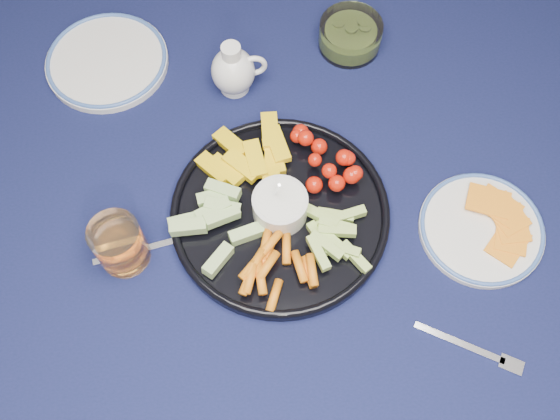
{
  "coord_description": "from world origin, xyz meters",
  "views": [
    {
      "loc": [
        -0.13,
        -0.41,
        1.61
      ],
      "look_at": [
        -0.12,
        -0.01,
        0.77
      ],
      "focal_mm": 40.0,
      "sensor_mm": 36.0,
      "label": 1
    }
  ],
  "objects_px": {
    "dining_table": "(351,234)",
    "juice_tumbler": "(120,246)",
    "crudite_platter": "(279,212)",
    "cheese_plate": "(482,228)",
    "side_plate_extra": "(107,61)",
    "pickle_bowl": "(350,36)",
    "creamer_pitcher": "(234,71)"
  },
  "relations": [
    {
      "from": "creamer_pitcher",
      "to": "juice_tumbler",
      "type": "bearing_deg",
      "value": -117.61
    },
    {
      "from": "crudite_platter",
      "to": "pickle_bowl",
      "type": "xyz_separation_m",
      "value": [
        0.13,
        0.34,
        0.0
      ]
    },
    {
      "from": "dining_table",
      "to": "side_plate_extra",
      "type": "relative_size",
      "value": 7.9
    },
    {
      "from": "crudite_platter",
      "to": "cheese_plate",
      "type": "relative_size",
      "value": 1.77
    },
    {
      "from": "creamer_pitcher",
      "to": "cheese_plate",
      "type": "height_order",
      "value": "creamer_pitcher"
    },
    {
      "from": "dining_table",
      "to": "juice_tumbler",
      "type": "height_order",
      "value": "juice_tumbler"
    },
    {
      "from": "cheese_plate",
      "to": "juice_tumbler",
      "type": "relative_size",
      "value": 2.15
    },
    {
      "from": "cheese_plate",
      "to": "juice_tumbler",
      "type": "height_order",
      "value": "juice_tumbler"
    },
    {
      "from": "creamer_pitcher",
      "to": "juice_tumbler",
      "type": "xyz_separation_m",
      "value": [
        -0.16,
        -0.31,
        -0.01
      ]
    },
    {
      "from": "crudite_platter",
      "to": "juice_tumbler",
      "type": "distance_m",
      "value": 0.24
    },
    {
      "from": "cheese_plate",
      "to": "side_plate_extra",
      "type": "relative_size",
      "value": 0.9
    },
    {
      "from": "pickle_bowl",
      "to": "cheese_plate",
      "type": "distance_m",
      "value": 0.41
    },
    {
      "from": "juice_tumbler",
      "to": "crudite_platter",
      "type": "bearing_deg",
      "value": 14.33
    },
    {
      "from": "crudite_platter",
      "to": "cheese_plate",
      "type": "xyz_separation_m",
      "value": [
        0.31,
        -0.03,
        -0.01
      ]
    },
    {
      "from": "dining_table",
      "to": "cheese_plate",
      "type": "relative_size",
      "value": 8.81
    },
    {
      "from": "crudite_platter",
      "to": "side_plate_extra",
      "type": "xyz_separation_m",
      "value": [
        -0.29,
        0.3,
        -0.01
      ]
    },
    {
      "from": "side_plate_extra",
      "to": "pickle_bowl",
      "type": "bearing_deg",
      "value": 4.56
    },
    {
      "from": "creamer_pitcher",
      "to": "cheese_plate",
      "type": "bearing_deg",
      "value": -36.45
    },
    {
      "from": "creamer_pitcher",
      "to": "cheese_plate",
      "type": "xyz_separation_m",
      "value": [
        0.38,
        -0.28,
        -0.03
      ]
    },
    {
      "from": "creamer_pitcher",
      "to": "juice_tumbler",
      "type": "distance_m",
      "value": 0.35
    },
    {
      "from": "crudite_platter",
      "to": "creamer_pitcher",
      "type": "relative_size",
      "value": 3.29
    },
    {
      "from": "juice_tumbler",
      "to": "creamer_pitcher",
      "type": "bearing_deg",
      "value": 62.39
    },
    {
      "from": "pickle_bowl",
      "to": "side_plate_extra",
      "type": "distance_m",
      "value": 0.43
    },
    {
      "from": "crudite_platter",
      "to": "dining_table",
      "type": "bearing_deg",
      "value": 3.23
    },
    {
      "from": "crudite_platter",
      "to": "creamer_pitcher",
      "type": "xyz_separation_m",
      "value": [
        -0.07,
        0.25,
        0.02
      ]
    },
    {
      "from": "dining_table",
      "to": "pickle_bowl",
      "type": "height_order",
      "value": "pickle_bowl"
    },
    {
      "from": "cheese_plate",
      "to": "juice_tumbler",
      "type": "xyz_separation_m",
      "value": [
        -0.54,
        -0.03,
        0.03
      ]
    },
    {
      "from": "side_plate_extra",
      "to": "dining_table",
      "type": "bearing_deg",
      "value": -35.49
    },
    {
      "from": "dining_table",
      "to": "juice_tumbler",
      "type": "bearing_deg",
      "value": -169.45
    },
    {
      "from": "crudite_platter",
      "to": "pickle_bowl",
      "type": "distance_m",
      "value": 0.36
    },
    {
      "from": "pickle_bowl",
      "to": "cheese_plate",
      "type": "height_order",
      "value": "pickle_bowl"
    },
    {
      "from": "creamer_pitcher",
      "to": "cheese_plate",
      "type": "relative_size",
      "value": 0.54
    }
  ]
}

